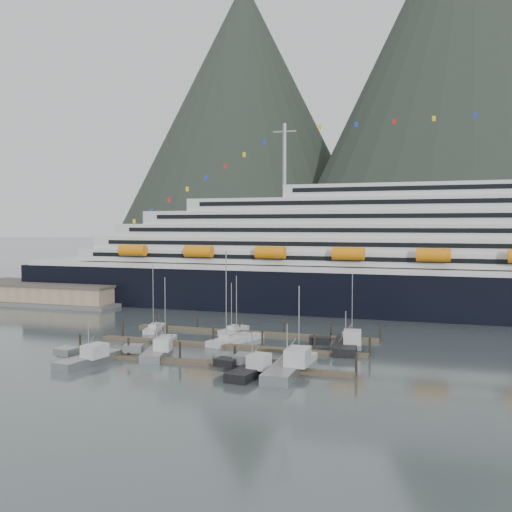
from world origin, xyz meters
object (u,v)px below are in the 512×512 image
object	(u,v)px
sailboat_h	(301,362)
sailboat_b	(230,340)
cruise_ship	(450,263)
warehouse	(49,294)
trawler_c	(286,367)
sailboat_f	(234,331)
trawler_e	(345,345)
trawler_a	(88,358)
sailboat_e	(155,329)
sailboat_a	(166,341)
trawler_d	(251,369)
sailboat_d	(240,339)
sailboat_g	(351,339)
trawler_b	(156,352)

from	to	relation	value
sailboat_h	sailboat_b	bearing A→B (deg)	53.75
sailboat_h	cruise_ship	bearing A→B (deg)	-17.91
warehouse	trawler_c	xyz separation A→B (m)	(81.45, -52.92, -1.29)
trawler_c	warehouse	bearing A→B (deg)	54.53
sailboat_f	trawler_e	size ratio (longest dim) A/B	0.88
trawler_a	trawler_c	world-z (taller)	trawler_c
sailboat_f	trawler_a	xyz separation A→B (m)	(-11.33, -31.40, 0.46)
sailboat_e	cruise_ship	bearing A→B (deg)	-65.86
warehouse	sailboat_e	size ratio (longest dim) A/B	3.38
sailboat_a	sailboat_f	distance (m)	15.65
sailboat_a	trawler_d	bearing A→B (deg)	-142.83
sailboat_b	trawler_e	xyz separation A→B (m)	(20.45, -0.05, 0.47)
sailboat_d	sailboat_f	distance (m)	9.05
sailboat_g	trawler_c	distance (m)	26.89
sailboat_f	trawler_c	world-z (taller)	sailboat_f
trawler_d	sailboat_f	bearing A→B (deg)	32.23
sailboat_d	trawler_e	world-z (taller)	sailboat_d
sailboat_g	sailboat_b	bearing A→B (deg)	96.24
sailboat_h	trawler_e	size ratio (longest dim) A/B	1.07
cruise_ship	trawler_a	distance (m)	86.87
cruise_ship	sailboat_d	world-z (taller)	cruise_ship
cruise_ship	sailboat_f	xyz separation A→B (m)	(-38.98, -38.52, -11.65)
sailboat_a	trawler_a	bearing A→B (deg)	151.13
sailboat_g	trawler_d	xyz separation A→B (m)	(-8.89, -28.91, 0.44)
trawler_e	trawler_a	bearing A→B (deg)	113.62
warehouse	trawler_a	size ratio (longest dim) A/B	3.77
warehouse	trawler_d	xyz separation A→B (m)	(77.14, -55.34, -1.41)
sailboat_a	trawler_b	xyz separation A→B (m)	(3.57, -10.34, 0.43)
sailboat_e	trawler_d	size ratio (longest dim) A/B	1.23
warehouse	sailboat_h	bearing A→B (deg)	-29.88
cruise_ship	sailboat_a	xyz separation A→B (m)	(-46.37, -52.32, -11.63)
warehouse	trawler_c	world-z (taller)	trawler_c
trawler_b	sailboat_b	bearing A→B (deg)	-40.26
sailboat_a	trawler_b	distance (m)	10.94
cruise_ship	trawler_b	bearing A→B (deg)	-124.33
warehouse	trawler_b	distance (m)	77.34
cruise_ship	sailboat_f	bearing A→B (deg)	-135.34
sailboat_h	trawler_e	xyz separation A→B (m)	(4.42, 11.90, 0.50)
trawler_a	trawler_d	distance (m)	25.48
sailboat_h	trawler_a	size ratio (longest dim) A/B	1.02
warehouse	sailboat_e	world-z (taller)	sailboat_e
sailboat_b	trawler_e	distance (m)	20.46
warehouse	sailboat_f	distance (m)	68.06
sailboat_a	trawler_c	distance (m)	29.13
sailboat_g	trawler_b	size ratio (longest dim) A/B	1.22
trawler_d	sailboat_g	bearing A→B (deg)	-10.22
trawler_a	trawler_c	distance (m)	30.01
trawler_a	sailboat_f	bearing A→B (deg)	-11.48
sailboat_a	trawler_c	world-z (taller)	sailboat_a
sailboat_a	trawler_c	xyz separation A→B (m)	(25.79, -13.54, 0.56)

